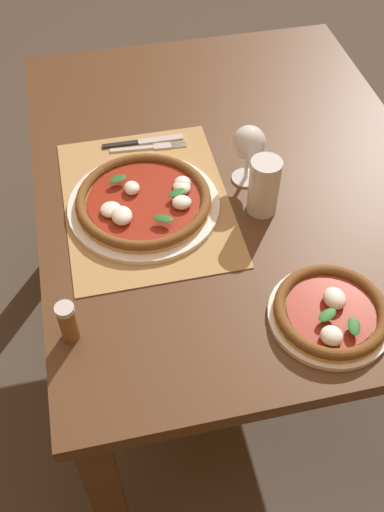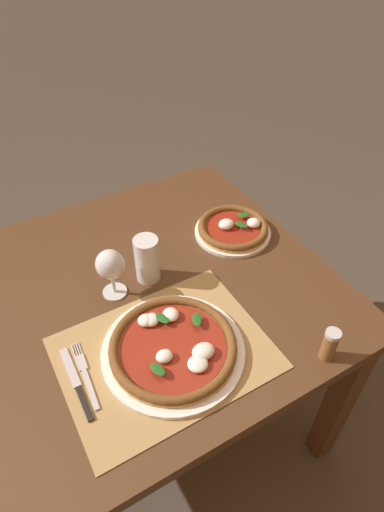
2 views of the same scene
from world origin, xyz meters
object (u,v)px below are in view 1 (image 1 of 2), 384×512
(pizza_near, at_px, (144,201))
(fork, at_px, (149,147))
(pint_glass, at_px, (264,187))
(pizza_far, at_px, (331,312))
(knife, at_px, (143,142))
(wine_glass, at_px, (249,145))
(pepper_shaker, at_px, (68,322))

(pizza_near, relative_size, fork, 1.80)
(pint_glass, height_order, fork, pint_glass)
(pizza_near, xyz_separation_m, pizza_far, (0.39, 0.32, -0.00))
(pint_glass, height_order, knife, pint_glass)
(fork, bearing_deg, wine_glass, 52.56)
(pepper_shaker, bearing_deg, knife, 157.21)
(pizza_far, relative_size, fork, 1.26)
(fork, bearing_deg, pizza_far, 23.79)
(knife, bearing_deg, fork, 22.78)
(pizza_far, xyz_separation_m, wine_glass, (-0.44, -0.05, 0.09))
(wine_glass, bearing_deg, pint_glass, 3.84)
(pizza_near, xyz_separation_m, knife, (-0.24, 0.04, -0.02))
(pizza_near, distance_m, wine_glass, 0.28)
(wine_glass, distance_m, pint_glass, 0.12)
(pint_glass, relative_size, fork, 0.72)
(wine_glass, bearing_deg, fork, -127.44)
(fork, bearing_deg, pizza_near, -12.51)
(pepper_shaker, bearing_deg, pizza_near, 148.18)
(fork, relative_size, pepper_shaker, 2.07)
(pizza_near, height_order, pepper_shaker, pepper_shaker)
(knife, bearing_deg, pizza_far, 23.75)
(pizza_far, distance_m, fork, 0.67)
(pint_glass, bearing_deg, pepper_shaker, -60.99)
(pizza_near, xyz_separation_m, pepper_shaker, (0.32, -0.20, 0.03))
(fork, distance_m, pepper_shaker, 0.60)
(pizza_near, height_order, pizza_far, pizza_near)
(pizza_far, height_order, fork, pizza_far)
(pizza_near, xyz_separation_m, wine_glass, (-0.05, 0.26, 0.08))
(wine_glass, relative_size, pint_glass, 1.07)
(pizza_far, xyz_separation_m, knife, (-0.64, -0.28, -0.01))
(fork, bearing_deg, knife, -157.22)
(pizza_far, xyz_separation_m, pint_glass, (-0.33, -0.04, 0.05))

